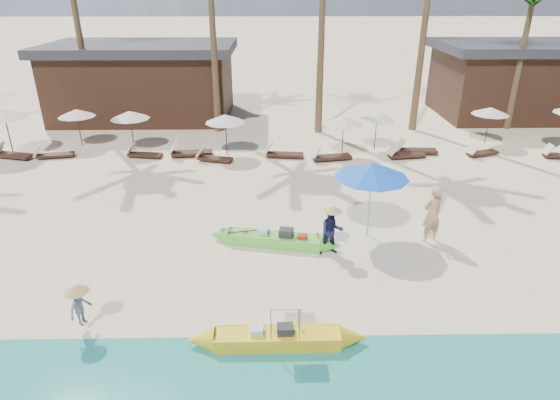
{
  "coord_description": "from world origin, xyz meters",
  "views": [
    {
      "loc": [
        -0.37,
        -10.9,
        7.31
      ],
      "look_at": [
        -0.15,
        2.0,
        1.38
      ],
      "focal_mm": 30.0,
      "sensor_mm": 36.0,
      "label": 1
    }
  ],
  "objects_px": {
    "green_canoe": "(274,239)",
    "tourist": "(432,214)",
    "yellow_canoe": "(277,338)",
    "blue_umbrella": "(372,171)"
  },
  "relations": [
    {
      "from": "green_canoe",
      "to": "blue_umbrella",
      "type": "xyz_separation_m",
      "value": [
        2.98,
        0.61,
        2.02
      ]
    },
    {
      "from": "green_canoe",
      "to": "blue_umbrella",
      "type": "height_order",
      "value": "blue_umbrella"
    },
    {
      "from": "green_canoe",
      "to": "tourist",
      "type": "distance_m",
      "value": 4.92
    },
    {
      "from": "yellow_canoe",
      "to": "blue_umbrella",
      "type": "relative_size",
      "value": 1.83
    },
    {
      "from": "green_canoe",
      "to": "blue_umbrella",
      "type": "relative_size",
      "value": 1.87
    },
    {
      "from": "yellow_canoe",
      "to": "tourist",
      "type": "distance_m",
      "value": 6.74
    },
    {
      "from": "green_canoe",
      "to": "yellow_canoe",
      "type": "relative_size",
      "value": 1.02
    },
    {
      "from": "green_canoe",
      "to": "yellow_canoe",
      "type": "distance_m",
      "value": 4.43
    },
    {
      "from": "green_canoe",
      "to": "tourist",
      "type": "relative_size",
      "value": 2.47
    },
    {
      "from": "tourist",
      "to": "green_canoe",
      "type": "bearing_deg",
      "value": -20.72
    }
  ]
}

